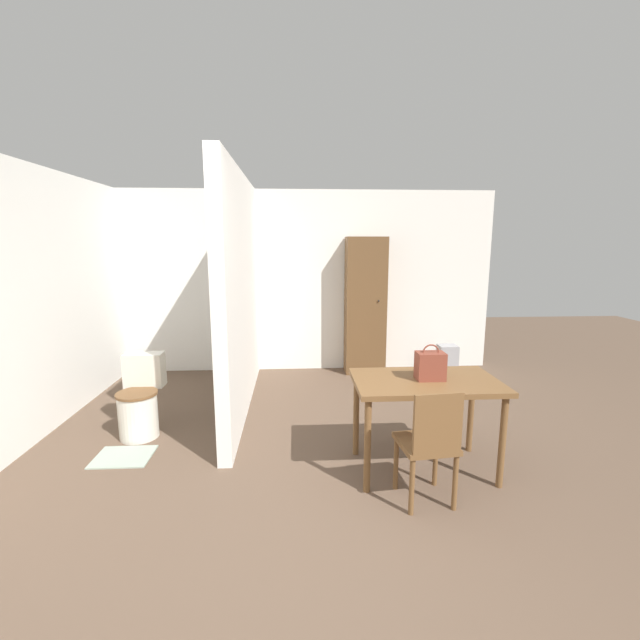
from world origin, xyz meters
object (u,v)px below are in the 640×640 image
at_px(wooden_cabinet, 365,306).
at_px(handbag, 430,366).
at_px(toilet, 140,401).
at_px(dining_table, 426,391).
at_px(space_heater, 447,360).
at_px(wooden_chair, 430,442).

bearing_deg(wooden_cabinet, handbag, -88.48).
bearing_deg(toilet, handbag, -17.63).
xyz_separation_m(dining_table, handbag, (0.03, 0.00, 0.20)).
height_order(dining_table, wooden_cabinet, wooden_cabinet).
height_order(dining_table, toilet, dining_table).
bearing_deg(space_heater, toilet, -155.53).
bearing_deg(dining_table, wooden_chair, -102.76).
relative_size(wooden_chair, toilet, 1.14).
xyz_separation_m(dining_table, toilet, (-2.47, 0.80, -0.34)).
bearing_deg(dining_table, toilet, 162.09).
bearing_deg(dining_table, wooden_cabinet, 90.90).
bearing_deg(wooden_cabinet, space_heater, -12.58).
distance_m(wooden_chair, handbag, 0.63).
bearing_deg(handbag, wooden_chair, -105.98).
bearing_deg(space_heater, handbag, -113.21).
distance_m(dining_table, space_heater, 2.66).
relative_size(handbag, space_heater, 0.66).
xyz_separation_m(handbag, wooden_cabinet, (-0.07, 2.65, 0.07)).
bearing_deg(wooden_chair, space_heater, 61.67).
relative_size(handbag, wooden_cabinet, 0.15).
height_order(dining_table, wooden_chair, wooden_chair).
distance_m(dining_table, handbag, 0.20).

